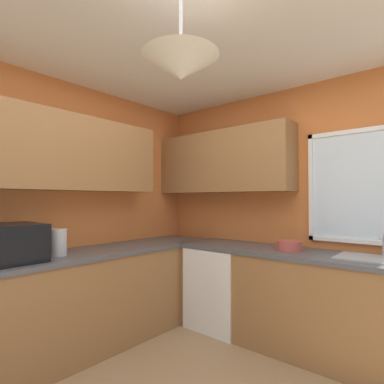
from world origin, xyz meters
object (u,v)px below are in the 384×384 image
microwave (14,243)px  kettle (59,242)px  dishwasher (222,287)px  bowl (289,245)px  sink_assembly (381,259)px

microwave → kettle: microwave is taller
dishwasher → bowl: 0.90m
sink_assembly → bowl: (-0.75, -0.01, 0.03)m
dishwasher → bowl: bowl is taller
dishwasher → sink_assembly: bearing=1.4°
kettle → sink_assembly: 2.63m
kettle → bowl: 2.07m
microwave → sink_assembly: 2.86m
microwave → bowl: size_ratio=2.06×
kettle → dishwasher: bearing=66.9°
kettle → microwave: bearing=-93.3°
dishwasher → bowl: (0.75, 0.03, 0.51)m
microwave → sink_assembly: microwave is taller
dishwasher → microwave: (-0.66, -1.85, 0.61)m
dishwasher → kettle: bearing=-113.1°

